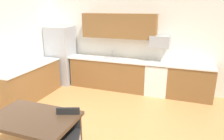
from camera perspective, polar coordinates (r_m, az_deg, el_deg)
ground_plane at (r=4.44m, az=-4.50°, el=-16.13°), size 12.00×12.00×0.00m
wall_back at (r=6.31m, az=5.05°, el=7.20°), size 5.80×0.10×2.70m
cabinet_run_back at (r=6.37m, az=-0.94°, el=-0.99°), size 2.36×0.60×0.90m
cabinet_run_back_right at (r=6.01m, az=20.82°, el=-3.27°), size 1.19×0.60×0.90m
cabinet_run_left at (r=6.01m, az=-21.85°, el=-3.39°), size 0.60×2.00×0.90m
countertop_back at (r=6.07m, az=4.11°, el=2.68°), size 4.80×0.64×0.04m
countertop_left at (r=5.88m, az=-22.35°, el=0.92°), size 0.64×2.00×0.04m
upper_cabinets_back at (r=6.12m, az=1.87°, el=12.14°), size 2.20×0.34×0.70m
refrigerator at (r=6.89m, az=-13.86°, el=3.96°), size 0.76×0.70×1.84m
oven_range at (r=6.04m, az=12.33°, el=-2.37°), size 0.60×0.60×0.91m
microwave at (r=5.88m, az=13.12°, el=7.70°), size 0.54×0.36×0.32m
sink_basin at (r=6.23m, az=-0.45°, el=2.72°), size 0.48×0.40×0.14m
sink_faucet at (r=6.36m, az=0.11°, el=4.49°), size 0.02×0.02×0.24m
dining_table at (r=3.66m, az=-21.04°, el=-12.83°), size 1.40×0.90×0.73m
chair_near_table at (r=3.57m, az=-12.12°, el=-15.96°), size 0.51×0.51×0.85m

